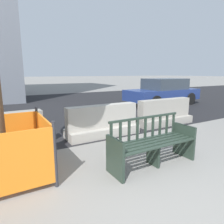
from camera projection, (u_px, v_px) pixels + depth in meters
The scene contains 7 objects.
ground_plane at pixel (163, 214), 2.42m from camera, with size 200.00×200.00×0.00m, color gray.
street_asphalt at pixel (36, 108), 9.80m from camera, with size 120.00×12.00×0.01m, color black.
street_bench at pixel (152, 144), 3.65m from camera, with size 1.69×0.54×0.88m.
jersey_barrier_centre at pixel (103, 123), 5.41m from camera, with size 2.00×0.68×0.84m.
jersey_barrier_right at pixel (164, 114), 6.62m from camera, with size 2.01×0.70×0.84m.
construction_fence at pixel (1, 149), 3.14m from camera, with size 1.40×1.40×1.01m.
car_sedan_mid at pixel (163, 92), 10.72m from camera, with size 4.09×1.94×1.39m.
Camera 1 is at (-1.60, -1.54, 1.68)m, focal length 32.00 mm.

